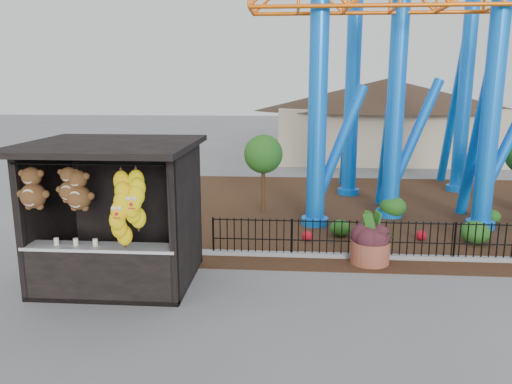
# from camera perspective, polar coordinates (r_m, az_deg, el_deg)

# --- Properties ---
(ground) EXTENTS (120.00, 120.00, 0.00)m
(ground) POSITION_cam_1_polar(r_m,az_deg,el_deg) (10.06, -0.71, -13.05)
(ground) COLOR slate
(ground) RESTS_ON ground
(mulch_bed) EXTENTS (18.00, 12.00, 0.02)m
(mulch_bed) POSITION_cam_1_polar(r_m,az_deg,el_deg) (17.88, 14.50, -2.03)
(mulch_bed) COLOR #331E11
(mulch_bed) RESTS_ON ground
(curb) EXTENTS (18.00, 0.18, 0.12)m
(curb) POSITION_cam_1_polar(r_m,az_deg,el_deg) (13.17, 18.25, -7.16)
(curb) COLOR gray
(curb) RESTS_ON ground
(prize_booth) EXTENTS (3.50, 3.40, 3.12)m
(prize_booth) POSITION_cam_1_polar(r_m,az_deg,el_deg) (11.01, -16.12, -2.78)
(prize_booth) COLOR black
(prize_booth) RESTS_ON ground
(picket_fence) EXTENTS (12.20, 0.06, 1.00)m
(picket_fence) POSITION_cam_1_polar(r_m,az_deg,el_deg) (13.29, 22.16, -5.30)
(picket_fence) COLOR black
(picket_fence) RESTS_ON ground
(roller_coaster) EXTENTS (11.00, 6.37, 10.82)m
(roller_coaster) POSITION_cam_1_polar(r_m,az_deg,el_deg) (17.94, 19.22, 18.47)
(roller_coaster) COLOR #0E6EF1
(roller_coaster) RESTS_ON ground
(terracotta_planter) EXTENTS (1.16, 1.16, 0.57)m
(terracotta_planter) POSITION_cam_1_polar(r_m,az_deg,el_deg) (12.57, 12.87, -6.69)
(terracotta_planter) COLOR brown
(terracotta_planter) RESTS_ON ground
(planter_foliage) EXTENTS (0.70, 0.70, 0.64)m
(planter_foliage) POSITION_cam_1_polar(r_m,az_deg,el_deg) (12.39, 13.00, -4.04)
(planter_foliage) COLOR #37161D
(planter_foliage) RESTS_ON terracotta_planter
(potted_plant) EXTENTS (0.85, 0.75, 0.89)m
(potted_plant) POSITION_cam_1_polar(r_m,az_deg,el_deg) (12.54, 13.61, -6.00)
(potted_plant) COLOR #315C1B
(potted_plant) RESTS_ON ground
(landscaping) EXTENTS (7.43, 3.49, 0.69)m
(landscaping) POSITION_cam_1_polar(r_m,az_deg,el_deg) (15.95, 19.92, -3.01)
(landscaping) COLOR #215719
(landscaping) RESTS_ON mulch_bed
(pavilion) EXTENTS (15.00, 15.00, 4.80)m
(pavilion) POSITION_cam_1_polar(r_m,az_deg,el_deg) (29.54, 14.65, 9.47)
(pavilion) COLOR #BFAD8C
(pavilion) RESTS_ON ground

